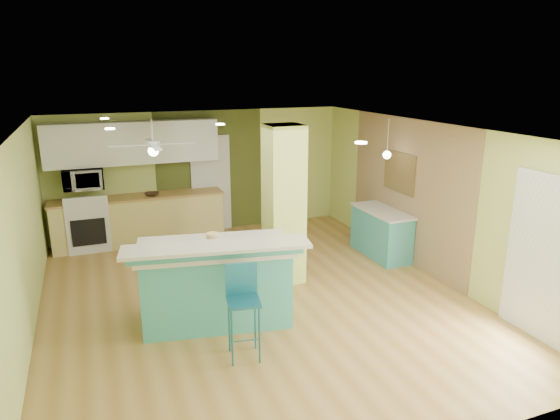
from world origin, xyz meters
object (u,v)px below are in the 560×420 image
object	(u,v)px
peninsula	(216,281)
side_counter	(381,233)
bar_stool	(243,296)
fruit_bowl	(152,194)
canister	(213,240)

from	to	relation	value
peninsula	side_counter	size ratio (longest dim) A/B	1.76
side_counter	bar_stool	bearing A→B (deg)	-145.86
bar_stool	side_counter	world-z (taller)	bar_stool
peninsula	side_counter	bearing A→B (deg)	30.71
side_counter	fruit_bowl	size ratio (longest dim) A/B	4.93
bar_stool	side_counter	distance (m)	4.02
peninsula	bar_stool	world-z (taller)	peninsula
fruit_bowl	canister	world-z (taller)	canister
side_counter	canister	bearing A→B (deg)	-158.62
fruit_bowl	peninsula	bearing A→B (deg)	-84.33
side_counter	peninsula	bearing A→B (deg)	-159.09
peninsula	side_counter	world-z (taller)	peninsula
peninsula	bar_stool	xyz separation A→B (m)	(0.08, -0.95, 0.19)
bar_stool	canister	distance (m)	1.00
bar_stool	side_counter	bearing A→B (deg)	43.95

